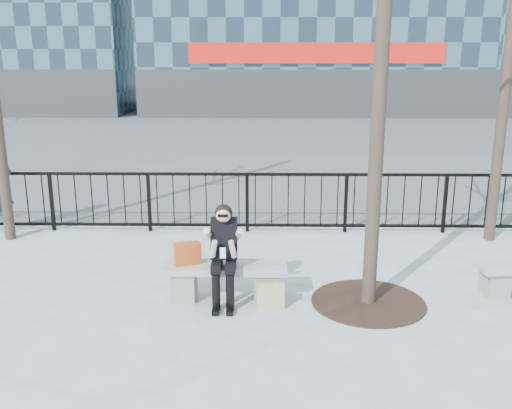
{
  "coord_description": "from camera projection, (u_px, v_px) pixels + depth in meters",
  "views": [
    {
      "loc": [
        0.54,
        -7.07,
        3.2
      ],
      "look_at": [
        0.4,
        0.8,
        1.1
      ],
      "focal_mm": 40.0,
      "sensor_mm": 36.0,
      "label": 1
    }
  ],
  "objects": [
    {
      "name": "ground",
      "position": [
        225.0,
        299.0,
        7.66
      ],
      "size": [
        120.0,
        120.0,
        0.0
      ],
      "primitive_type": "plane",
      "color": "gray",
      "rests_on": "ground"
    },
    {
      "name": "street_surface",
      "position": [
        252.0,
        138.0,
        22.15
      ],
      "size": [
        60.0,
        23.0,
        0.01
      ],
      "primitive_type": "cube",
      "color": "#474747",
      "rests_on": "ground"
    },
    {
      "name": "railing",
      "position": [
        236.0,
        202.0,
        10.42
      ],
      "size": [
        14.0,
        0.06,
        1.1
      ],
      "color": "black",
      "rests_on": "ground"
    },
    {
      "name": "tree_grate",
      "position": [
        368.0,
        302.0,
        7.53
      ],
      "size": [
        1.5,
        1.5,
        0.02
      ],
      "primitive_type": "cylinder",
      "color": "black",
      "rests_on": "ground"
    },
    {
      "name": "bench_main",
      "position": [
        225.0,
        278.0,
        7.59
      ],
      "size": [
        1.65,
        0.46,
        0.49
      ],
      "color": "slate",
      "rests_on": "ground"
    },
    {
      "name": "seated_woman",
      "position": [
        224.0,
        256.0,
        7.34
      ],
      "size": [
        0.5,
        0.64,
        1.34
      ],
      "color": "black",
      "rests_on": "ground"
    },
    {
      "name": "handbag",
      "position": [
        187.0,
        253.0,
        7.53
      ],
      "size": [
        0.38,
        0.27,
        0.29
      ],
      "primitive_type": "cube",
      "rotation": [
        0.0,
        0.0,
        0.34
      ],
      "color": "#B54316",
      "rests_on": "bench_main"
    },
    {
      "name": "shopping_bag",
      "position": [
        270.0,
        296.0,
        7.33
      ],
      "size": [
        0.37,
        0.18,
        0.34
      ],
      "primitive_type": "cube",
      "rotation": [
        0.0,
        0.0,
        0.13
      ],
      "color": "#CAB58F",
      "rests_on": "ground"
    }
  ]
}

